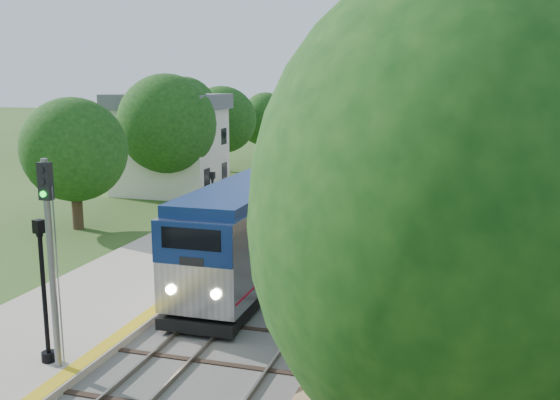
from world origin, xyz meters
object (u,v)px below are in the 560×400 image
(lamppost_far, at_px, (213,212))
(signal_farside, at_px, (413,177))
(train, at_px, (401,129))
(signal_gantry, at_px, (407,119))
(signal_platform, at_px, (50,242))
(lamppost_mid, at_px, (45,299))
(station_building, at_px, (169,143))

(lamppost_far, height_order, signal_farside, signal_farside)
(train, xyz_separation_m, lamppost_far, (-3.89, -59.11, -0.14))
(train, distance_m, signal_farside, 55.23)
(signal_gantry, relative_size, train, 0.06)
(train, xyz_separation_m, signal_farside, (6.20, -54.85, 1.61))
(signal_platform, xyz_separation_m, signal_farside, (9.10, 19.12, -0.48))
(signal_gantry, height_order, signal_farside, signal_farside)
(train, height_order, signal_platform, signal_platform)
(lamppost_mid, relative_size, signal_platform, 0.71)
(station_building, xyz_separation_m, lamppost_far, (10.10, -15.21, -1.94))
(lamppost_far, bearing_deg, station_building, 123.60)
(train, relative_size, lamppost_mid, 31.17)
(station_building, relative_size, signal_platform, 1.33)
(signal_platform, bearing_deg, lamppost_far, 93.83)
(station_building, distance_m, train, 46.12)
(signal_platform, distance_m, signal_farside, 21.18)
(train, height_order, lamppost_mid, lamppost_mid)
(signal_farside, bearing_deg, signal_platform, -115.45)
(signal_gantry, bearing_deg, lamppost_mid, -96.12)
(signal_platform, relative_size, signal_farside, 1.05)
(lamppost_mid, xyz_separation_m, signal_platform, (0.51, -0.21, 1.94))
(train, xyz_separation_m, signal_platform, (-2.90, -73.97, 2.08))
(station_building, bearing_deg, train, 72.32)
(train, height_order, lamppost_far, train)
(lamppost_far, bearing_deg, signal_gantry, 81.00)
(train, height_order, signal_farside, signal_farside)
(signal_platform, bearing_deg, station_building, 110.26)
(lamppost_mid, distance_m, signal_farside, 21.26)
(station_building, height_order, signal_platform, station_building)
(lamppost_mid, bearing_deg, station_building, 109.53)
(station_building, bearing_deg, lamppost_far, -56.40)
(train, relative_size, signal_platform, 22.00)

